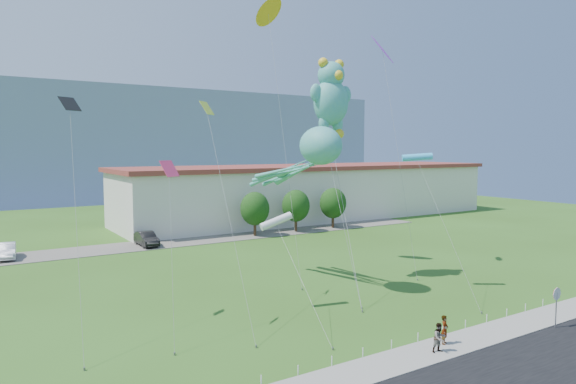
% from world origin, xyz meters
% --- Properties ---
extents(ground, '(160.00, 160.00, 0.00)m').
position_xyz_m(ground, '(0.00, 0.00, 0.00)').
color(ground, '#2F5417').
rests_on(ground, ground).
extents(sidewalk, '(80.00, 2.50, 0.10)m').
position_xyz_m(sidewalk, '(0.00, -2.75, 0.05)').
color(sidewalk, gray).
rests_on(sidewalk, ground).
extents(parking_strip, '(70.00, 6.00, 0.06)m').
position_xyz_m(parking_strip, '(0.00, 35.00, 0.03)').
color(parking_strip, '#59544C').
rests_on(parking_strip, ground).
extents(hill_ridge, '(160.00, 50.00, 25.00)m').
position_xyz_m(hill_ridge, '(0.00, 120.00, 12.50)').
color(hill_ridge, gray).
rests_on(hill_ridge, ground).
extents(warehouse, '(61.00, 15.00, 8.20)m').
position_xyz_m(warehouse, '(26.00, 44.00, 4.12)').
color(warehouse, beige).
rests_on(warehouse, ground).
extents(stop_sign, '(0.80, 0.07, 2.50)m').
position_xyz_m(stop_sign, '(9.50, -4.21, 1.87)').
color(stop_sign, slate).
rests_on(stop_sign, ground).
extents(rope_fence, '(26.05, 0.05, 0.50)m').
position_xyz_m(rope_fence, '(0.00, -1.30, 0.25)').
color(rope_fence, white).
rests_on(rope_fence, ground).
extents(tree_near, '(3.60, 3.60, 5.47)m').
position_xyz_m(tree_near, '(10.00, 34.00, 3.39)').
color(tree_near, '#3F2B19').
rests_on(tree_near, ground).
extents(tree_mid, '(3.60, 3.60, 5.47)m').
position_xyz_m(tree_mid, '(16.00, 34.00, 3.39)').
color(tree_mid, '#3F2B19').
rests_on(tree_mid, ground).
extents(tree_far, '(3.60, 3.60, 5.47)m').
position_xyz_m(tree_far, '(22.00, 34.00, 3.39)').
color(tree_far, '#3F2B19').
rests_on(tree_far, ground).
extents(pedestrian_left, '(0.69, 0.60, 1.58)m').
position_xyz_m(pedestrian_left, '(1.77, -2.49, 0.89)').
color(pedestrian_left, gray).
rests_on(pedestrian_left, sidewalk).
extents(pedestrian_right, '(0.85, 0.72, 1.54)m').
position_xyz_m(pedestrian_right, '(0.63, -3.11, 0.87)').
color(pedestrian_right, gray).
rests_on(pedestrian_right, sidewalk).
extents(parked_car_silver, '(2.00, 4.69, 1.50)m').
position_xyz_m(parked_car_silver, '(-16.76, 35.30, 0.81)').
color(parked_car_silver, silver).
rests_on(parked_car_silver, parking_strip).
extents(parked_car_black, '(1.64, 4.69, 1.54)m').
position_xyz_m(parked_car_black, '(-3.26, 34.59, 0.83)').
color(parked_car_black, black).
rests_on(parked_car_black, parking_strip).
extents(octopus_kite, '(2.80, 11.74, 12.32)m').
position_xyz_m(octopus_kite, '(1.97, 10.71, 10.12)').
color(octopus_kite, teal).
rests_on(octopus_kite, ground).
extents(teddy_bear_kite, '(5.31, 9.20, 17.81)m').
position_xyz_m(teddy_bear_kite, '(5.01, 12.14, 14.84)').
color(teddy_bear_kite, teal).
rests_on(teddy_bear_kite, ground).
extents(small_kite_white, '(1.43, 8.89, 6.36)m').
position_xyz_m(small_kite_white, '(-2.63, 7.91, 5.87)').
color(small_kite_white, silver).
rests_on(small_kite_white, ground).
extents(small_kite_black, '(1.69, 8.03, 13.78)m').
position_xyz_m(small_kite_black, '(-14.57, 11.07, 11.65)').
color(small_kite_black, black).
rests_on(small_kite_black, ground).
extents(small_kite_pink, '(1.94, 4.50, 9.97)m').
position_xyz_m(small_kite_pink, '(-9.99, 7.52, 8.56)').
color(small_kite_pink, '#E73362').
rests_on(small_kite_pink, ground).
extents(small_kite_yellow, '(2.08, 10.07, 13.90)m').
position_xyz_m(small_kite_yellow, '(-5.85, 10.84, 11.69)').
color(small_kite_yellow, '#BBD532').
rests_on(small_kite_yellow, ground).
extents(small_kite_cyan, '(0.92, 7.66, 10.51)m').
position_xyz_m(small_kite_cyan, '(8.66, 6.27, 9.98)').
color(small_kite_cyan, '#35AFF0').
rests_on(small_kite_cyan, ground).
extents(small_kite_purple, '(1.85, 6.22, 20.14)m').
position_xyz_m(small_kite_purple, '(11.77, 13.49, 18.95)').
color(small_kite_purple, '#A935D7').
rests_on(small_kite_purple, ground).
extents(small_kite_orange, '(2.96, 9.09, 23.37)m').
position_xyz_m(small_kite_orange, '(3.29, 18.88, 22.00)').
color(small_kite_orange, gold).
rests_on(small_kite_orange, ground).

